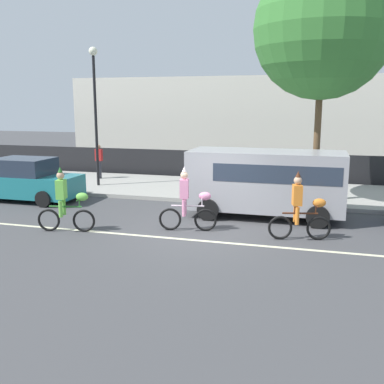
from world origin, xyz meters
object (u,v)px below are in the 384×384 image
Objects in this scene: parked_van_grey at (268,179)px; pedestrian_onlooker at (99,161)px; parade_cyclist_lime at (66,204)px; street_lamp_post at (95,96)px; parade_cyclist_orange at (301,210)px; parked_car_teal at (26,180)px; parade_cyclist_pink at (188,203)px.

pedestrian_onlooker is (-8.54, 4.64, -0.27)m from parked_van_grey.
street_lamp_post is at bearing 109.79° from parade_cyclist_lime.
street_lamp_post reaches higher than parade_cyclist_orange.
parked_van_grey is 9.25m from parked_car_teal.
parked_van_grey is at bearing 31.91° from parade_cyclist_lime.
street_lamp_post is at bearing 63.29° from parked_car_teal.
parade_cyclist_lime is 8.61m from pedestrian_onlooker.
parade_cyclist_lime is 6.43m from parked_van_grey.
parade_cyclist_lime reaches higher than pedestrian_onlooker.
pedestrian_onlooker is (-3.09, 8.03, 0.17)m from parade_cyclist_lime.
parade_cyclist_lime is 5.10m from parked_car_teal.
parked_van_grey is at bearing 48.65° from parade_cyclist_pink.
pedestrian_onlooker is at bearing 132.95° from parade_cyclist_pink.
parked_van_grey is 9.72m from pedestrian_onlooker.
parade_cyclist_orange is 10.85m from street_lamp_post.
parked_van_grey is at bearing -28.54° from pedestrian_onlooker.
parade_cyclist_pink is at bearing -43.07° from street_lamp_post.
parade_cyclist_pink is 8.41m from street_lamp_post.
parked_van_grey is at bearing -21.15° from street_lamp_post.
street_lamp_post is 3.49m from pedestrian_onlooker.
parked_car_teal is (-9.24, 0.02, -0.50)m from parked_van_grey.
parked_car_teal is (-3.80, 3.41, -0.06)m from parade_cyclist_lime.
parade_cyclist_pink is 0.33× the size of street_lamp_post.
parade_cyclist_orange is at bearing -63.72° from parked_van_grey.
parade_cyclist_orange is at bearing -35.81° from pedestrian_onlooker.
parked_van_grey is 0.85× the size of street_lamp_post.
parked_van_grey is at bearing 116.28° from parade_cyclist_orange.
parade_cyclist_lime is 3.56m from parade_cyclist_pink.
street_lamp_post is (-8.91, 5.35, 3.15)m from parade_cyclist_orange.
parade_cyclist_orange is at bearing -31.00° from street_lamp_post.
parade_cyclist_lime is at bearing -162.61° from parade_cyclist_pink.
parked_car_teal is 2.53× the size of pedestrian_onlooker.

